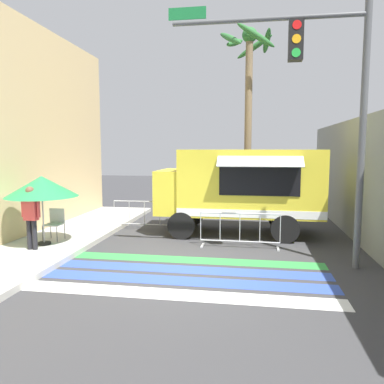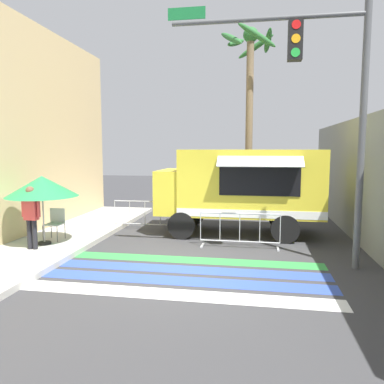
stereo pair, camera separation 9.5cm
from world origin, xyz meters
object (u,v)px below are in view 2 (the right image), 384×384
Objects in this scene: palm_tree at (249,83)px; barricade_side at (145,215)px; patio_umbrella at (42,186)px; vendor_person at (31,214)px; food_truck at (238,184)px; barricade_front at (240,230)px; traffic_signal_pole at (323,86)px; folding_chair at (55,221)px.

barricade_side is at bearing -137.55° from palm_tree.
barricade_side is 0.29× the size of palm_tree.
palm_tree is at bearing 48.35° from patio_umbrella.
vendor_person is 0.75× the size of barricade_side.
food_truck reaches higher than barricade_front.
patio_umbrella is 0.86m from vendor_person.
vendor_person is at bearing -129.34° from palm_tree.
traffic_signal_pole is at bearing -74.53° from palm_tree.
vendor_person is at bearing -163.37° from barricade_front.
palm_tree is (0.10, 5.10, 4.95)m from barricade_front.
folding_chair is at bearing -129.72° from barricade_side.
patio_umbrella is 0.26× the size of palm_tree.
traffic_signal_pole is 0.82× the size of palm_tree.
barricade_side is (-3.23, 0.10, -1.14)m from food_truck.
patio_umbrella reaches higher than vendor_person.
palm_tree is (3.47, 3.17, 4.95)m from barricade_side.
vendor_person reaches higher than folding_chair.
food_truck is 5.03m from palm_tree.
food_truck is 5.80× the size of folding_chair.
food_truck reaches higher than patio_umbrella.
food_truck reaches higher than barricade_side.
palm_tree reaches higher than folding_chair.
barricade_front is at bearing 28.01° from folding_chair.
barricade_side is at bearing 57.80° from vendor_person.
folding_chair is (-7.27, 0.92, -3.54)m from traffic_signal_pole.
barricade_front is (5.40, 1.07, -1.27)m from patio_umbrella.
vendor_person is at bearing -178.34° from traffic_signal_pole.
traffic_signal_pole is at bearing -32.29° from barricade_side.
palm_tree is (5.47, 5.59, 4.76)m from folding_chair.
food_truck reaches higher than folding_chair.
food_truck is 3.43m from barricade_side.
patio_umbrella is 9.05m from palm_tree.
palm_tree is (5.49, 6.18, 3.68)m from patio_umbrella.
patio_umbrella is 2.15× the size of folding_chair.
patio_umbrella reaches higher than folding_chair.
food_truck is 4.61m from traffic_signal_pole.
traffic_signal_pole is at bearing -57.71° from food_truck.
patio_umbrella is at bearing -168.75° from barricade_front.
traffic_signal_pole is 4.41m from barricade_front.
folding_chair is (-5.23, -2.31, -0.95)m from food_truck.
barricade_side is at bearing 147.71° from traffic_signal_pole.
palm_tree reaches higher than barricade_front.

